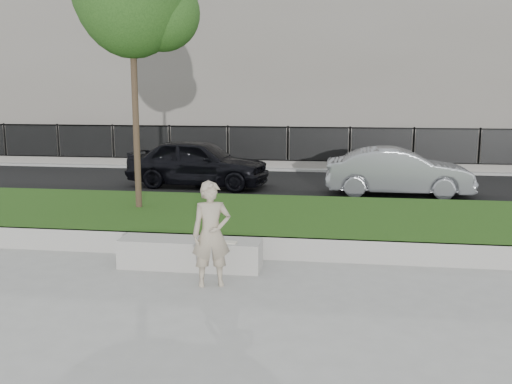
% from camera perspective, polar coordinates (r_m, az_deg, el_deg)
% --- Properties ---
extents(ground, '(90.00, 90.00, 0.00)m').
position_cam_1_polar(ground, '(9.00, 0.06, -8.64)').
color(ground, gray).
rests_on(ground, ground).
extents(grass_bank, '(34.00, 4.00, 0.40)m').
position_cam_1_polar(grass_bank, '(11.81, 2.15, -3.04)').
color(grass_bank, '#14370D').
rests_on(grass_bank, ground).
extents(grass_kerb, '(34.00, 0.08, 0.40)m').
position_cam_1_polar(grass_kerb, '(9.92, 0.92, -5.62)').
color(grass_kerb, gray).
rests_on(grass_kerb, ground).
extents(street, '(34.00, 7.00, 0.04)m').
position_cam_1_polar(street, '(17.21, 4.12, 0.55)').
color(street, black).
rests_on(street, ground).
extents(far_pavement, '(34.00, 3.00, 0.12)m').
position_cam_1_polar(far_pavement, '(21.65, 5.00, 2.64)').
color(far_pavement, gray).
rests_on(far_pavement, ground).
extents(iron_fence, '(32.00, 0.30, 1.50)m').
position_cam_1_polar(iron_fence, '(20.60, 4.86, 3.61)').
color(iron_fence, slate).
rests_on(iron_fence, far_pavement).
extents(building_facade, '(34.00, 10.00, 10.00)m').
position_cam_1_polar(building_facade, '(28.53, 6.02, 14.39)').
color(building_facade, slate).
rests_on(building_facade, ground).
extents(stone_bench, '(2.35, 0.59, 0.48)m').
position_cam_1_polar(stone_bench, '(9.52, -6.58, -6.12)').
color(stone_bench, gray).
rests_on(stone_bench, ground).
extents(man, '(0.67, 0.54, 1.59)m').
position_cam_1_polar(man, '(8.50, -4.49, -4.21)').
color(man, tan).
rests_on(man, ground).
extents(book, '(0.21, 0.16, 0.02)m').
position_cam_1_polar(book, '(9.18, -2.59, -5.05)').
color(book, beige).
rests_on(book, stone_bench).
extents(car_dark, '(4.37, 2.15, 1.43)m').
position_cam_1_polar(car_dark, '(17.06, -5.79, 2.94)').
color(car_dark, black).
rests_on(car_dark, street).
extents(car_silver, '(3.93, 1.39, 1.29)m').
position_cam_1_polar(car_silver, '(16.07, 14.05, 1.98)').
color(car_silver, gray).
rests_on(car_silver, street).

